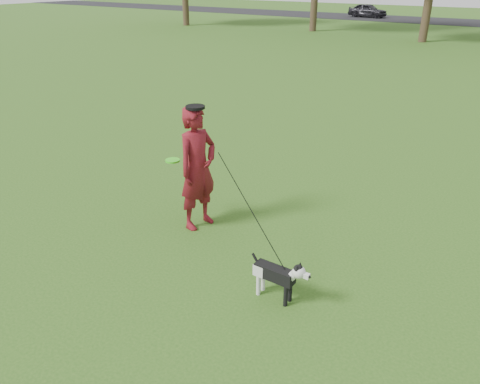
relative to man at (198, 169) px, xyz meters
The scene contains 5 objects.
ground 1.37m from the man, 34.81° to the right, with size 120.00×120.00×0.00m, color #285116.
man is the anchor object (origin of this frame).
dog 2.33m from the man, 25.13° to the right, with size 0.83×0.17×0.63m.
car_left 41.29m from the man, 107.11° to the left, with size 1.41×3.51×1.20m, color black.
man_held_items 1.40m from the man, 21.34° to the right, with size 2.71×1.10×1.55m.
Camera 1 is at (3.56, -4.59, 3.72)m, focal length 35.00 mm.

